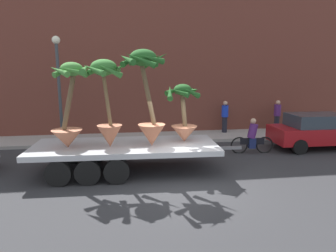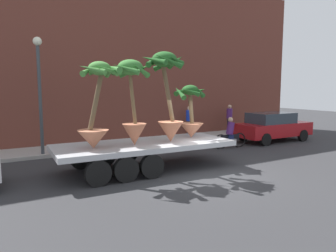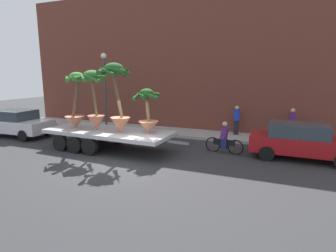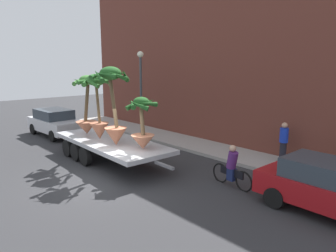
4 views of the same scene
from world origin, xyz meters
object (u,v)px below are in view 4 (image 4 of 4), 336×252
Objects in this scene: cyclist at (232,168)px; potted_palm_front at (98,104)px; street_lamp at (141,82)px; flatbed_trailer at (108,144)px; potted_palm_rear at (113,104)px; trailing_car at (55,122)px; parked_car at (334,188)px; potted_palm_extra at (142,126)px; potted_palm_middle at (87,109)px; pedestrian_near_gate at (284,141)px.

potted_palm_front is at bearing -162.87° from cyclist.
street_lamp is (-2.32, 4.17, 0.67)m from potted_palm_front.
potted_palm_front reaches higher than cyclist.
potted_palm_rear reaches higher than flatbed_trailer.
potted_palm_rear is 5.36m from cyclist.
street_lamp reaches higher than potted_palm_front.
trailing_car is at bearing 174.36° from potted_palm_front.
parked_car and trailing_car have the same top height.
potted_palm_front is at bearing -171.50° from potted_palm_extra.
flatbed_trailer is at bearing -3.15° from trailing_car.
potted_palm_middle is 0.66× the size of trailing_car.
potted_palm_extra is 0.47× the size of parked_car.
cyclist is 0.42× the size of parked_car.
street_lamp is (-1.10, 4.07, 1.03)m from potted_palm_middle.
pedestrian_near_gate is at bearing 21.69° from trailing_car.
pedestrian_near_gate is at bearing 42.77° from flatbed_trailer.
potted_palm_rear is at bearing -160.78° from potted_palm_extra.
parked_car is at bearing 11.08° from potted_palm_middle.
potted_palm_middle reaches higher than flatbed_trailer.
cyclist is (7.15, 1.72, -1.53)m from potted_palm_middle.
parked_car is 4.66m from pedestrian_near_gate.
potted_palm_front is 2.76m from potted_palm_extra.
pedestrian_near_gate is at bearing 134.98° from parked_car.
potted_palm_rear is 0.75× the size of trailing_car.
potted_palm_extra is at bearing 8.50° from potted_palm_front.
potted_palm_rear is at bearing -129.86° from pedestrian_near_gate.
cyclist is at bearing 17.13° from potted_palm_front.
flatbed_trailer is 4.02× the size of cyclist.
parked_car is 11.96m from street_lamp.
potted_palm_middle is at bearing -5.84° from trailing_car.
trailing_car reaches higher than flatbed_trailer.
potted_palm_rear reaches higher than cyclist.
potted_palm_middle is 1.36× the size of potted_palm_extra.
potted_palm_extra is at bearing 3.50° from flatbed_trailer.
potted_palm_rear is 7.79m from trailing_car.
pedestrian_near_gate is at bearing 50.14° from potted_palm_rear.
flatbed_trailer is 1.74× the size of trailing_car.
parked_car is (7.88, 2.21, -1.86)m from potted_palm_rear.
parked_car is at bearing 13.11° from potted_palm_front.
parked_car is at bearing 14.93° from potted_palm_extra.
potted_palm_front is 8.18m from pedestrian_near_gate.
street_lamp is at bearing 130.82° from potted_palm_rear.
flatbed_trailer is 2.10m from potted_palm_middle.
cyclist is at bearing 22.35° from potted_palm_rear.
potted_palm_middle is 1.52× the size of cyclist.
cyclist is (5.61, 1.57, -0.11)m from flatbed_trailer.
potted_palm_rear reaches higher than potted_palm_front.
trailing_car is (-7.53, 0.67, -1.86)m from potted_palm_rear.
potted_palm_front is at bearing 177.31° from potted_palm_rear.
parked_car is at bearing 12.02° from flatbed_trailer.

